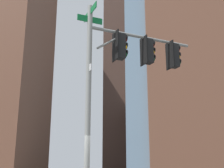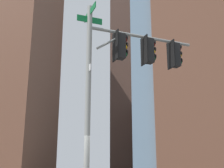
# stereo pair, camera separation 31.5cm
# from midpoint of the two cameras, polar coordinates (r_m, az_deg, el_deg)

# --- Properties ---
(signal_pole_assembly) EXTENTS (2.69, 4.40, 7.34)m
(signal_pole_assembly) POSITION_cam_midpoint_polar(r_m,az_deg,el_deg) (11.40, 4.13, 3.93)
(signal_pole_assembly) COLOR gray
(signal_pole_assembly) RESTS_ON ground_plane
(building_brick_nearside) EXTENTS (27.43, 20.86, 35.36)m
(building_brick_nearside) POSITION_cam_midpoint_polar(r_m,az_deg,el_deg) (51.62, 18.86, 3.77)
(building_brick_nearside) COLOR brown
(building_brick_nearside) RESTS_ON ground_plane
(building_brick_farside) EXTENTS (23.60, 18.62, 48.76)m
(building_brick_farside) POSITION_cam_midpoint_polar(r_m,az_deg,el_deg) (72.38, 8.06, 3.24)
(building_brick_farside) COLOR #4C3328
(building_brick_farside) RESTS_ON ground_plane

